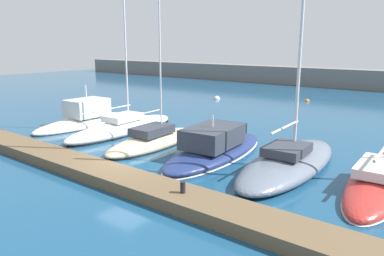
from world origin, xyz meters
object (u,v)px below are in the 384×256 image
(sailboat_white_second, at_px, (123,127))
(mooring_buoy_white, at_px, (217,99))
(mooring_buoy_orange, at_px, (307,101))
(motorboat_navy_fourth, at_px, (215,148))
(sailboat_red_sixth, at_px, (382,177))
(sailboat_slate_fifth, at_px, (289,160))
(motorboat_ivory_nearest, at_px, (87,120))
(sailboat_sand_third, at_px, (154,140))
(dock_bollard, at_px, (183,187))

(sailboat_white_second, xyz_separation_m, mooring_buoy_white, (-3.70, 16.90, -0.33))
(sailboat_white_second, relative_size, mooring_buoy_orange, 28.85)
(motorboat_navy_fourth, bearing_deg, sailboat_red_sixth, -88.02)
(sailboat_red_sixth, bearing_deg, mooring_buoy_white, 47.87)
(sailboat_slate_fifth, bearing_deg, sailboat_white_second, 85.89)
(motorboat_ivory_nearest, xyz_separation_m, mooring_buoy_white, (0.20, 16.96, -0.40))
(sailboat_white_second, bearing_deg, motorboat_ivory_nearest, 87.16)
(sailboat_slate_fifth, relative_size, sailboat_red_sixth, 1.22)
(sailboat_sand_third, bearing_deg, motorboat_ivory_nearest, 78.61)
(mooring_buoy_white, distance_m, dock_bollard, 27.66)
(sailboat_sand_third, xyz_separation_m, sailboat_red_sixth, (12.23, 1.52, 0.01))
(sailboat_red_sixth, distance_m, mooring_buoy_orange, 23.93)
(sailboat_sand_third, height_order, mooring_buoy_orange, sailboat_sand_third)
(motorboat_ivory_nearest, bearing_deg, mooring_buoy_white, -2.35)
(sailboat_white_second, distance_m, mooring_buoy_orange, 21.91)
(sailboat_white_second, bearing_deg, sailboat_sand_third, -109.53)
(sailboat_red_sixth, height_order, dock_bollard, sailboat_red_sixth)
(sailboat_sand_third, bearing_deg, sailboat_slate_fifth, -87.78)
(motorboat_ivory_nearest, distance_m, sailboat_slate_fifth, 16.12)
(motorboat_ivory_nearest, height_order, sailboat_red_sixth, sailboat_red_sixth)
(mooring_buoy_orange, height_order, dock_bollard, dock_bollard)
(motorboat_ivory_nearest, xyz_separation_m, sailboat_slate_fifth, (16.11, -0.23, 0.03))
(motorboat_navy_fourth, height_order, sailboat_red_sixth, sailboat_red_sixth)
(sailboat_red_sixth, bearing_deg, sailboat_slate_fifth, 97.22)
(sailboat_slate_fifth, xyz_separation_m, sailboat_red_sixth, (3.99, 0.68, -0.14))
(motorboat_ivory_nearest, distance_m, motorboat_navy_fourth, 12.02)
(mooring_buoy_white, bearing_deg, motorboat_navy_fourth, -56.00)
(sailboat_slate_fifth, height_order, dock_bollard, sailboat_slate_fifth)
(sailboat_sand_third, height_order, sailboat_slate_fifth, sailboat_slate_fifth)
(motorboat_ivory_nearest, relative_size, dock_bollard, 20.36)
(sailboat_slate_fifth, bearing_deg, dock_bollard, 164.48)
(dock_bollard, bearing_deg, motorboat_navy_fourth, 113.76)
(sailboat_red_sixth, bearing_deg, motorboat_navy_fourth, 94.62)
(sailboat_white_second, xyz_separation_m, mooring_buoy_orange, (4.73, 21.39, -0.33))
(sailboat_slate_fifth, distance_m, mooring_buoy_white, 23.43)
(dock_bollard, bearing_deg, sailboat_sand_third, 140.89)
(sailboat_sand_third, distance_m, mooring_buoy_white, 19.60)
(motorboat_navy_fourth, xyz_separation_m, mooring_buoy_orange, (-3.38, 22.00, -0.44))
(motorboat_ivory_nearest, height_order, motorboat_navy_fourth, motorboat_ivory_nearest)
(motorboat_navy_fourth, bearing_deg, motorboat_ivory_nearest, 82.24)
(motorboat_navy_fourth, relative_size, mooring_buoy_orange, 18.05)
(motorboat_navy_fourth, relative_size, sailboat_red_sixth, 0.61)
(sailboat_red_sixth, bearing_deg, sailboat_white_second, 88.94)
(motorboat_ivory_nearest, relative_size, sailboat_slate_fifth, 0.48)
(sailboat_slate_fifth, bearing_deg, mooring_buoy_orange, 16.28)
(motorboat_navy_fourth, bearing_deg, sailboat_sand_third, 92.02)
(sailboat_red_sixth, bearing_deg, motorboat_ivory_nearest, 88.82)
(sailboat_sand_third, distance_m, mooring_buoy_orange, 22.54)
(sailboat_slate_fifth, xyz_separation_m, mooring_buoy_white, (-15.92, 17.19, -0.44))
(sailboat_white_second, bearing_deg, sailboat_slate_fifth, -94.99)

